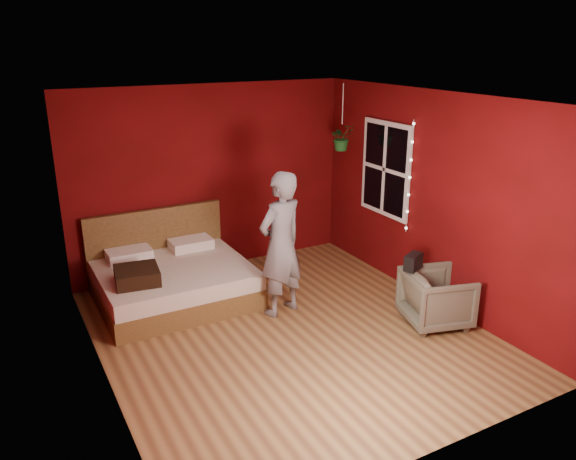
# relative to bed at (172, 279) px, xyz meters

# --- Properties ---
(floor) EXTENTS (4.50, 4.50, 0.00)m
(floor) POSITION_rel_bed_xyz_m (0.87, -1.50, -0.26)
(floor) COLOR olive
(floor) RESTS_ON ground
(room_walls) EXTENTS (4.04, 4.54, 2.62)m
(room_walls) POSITION_rel_bed_xyz_m (0.87, -1.50, 1.42)
(room_walls) COLOR #670A0D
(room_walls) RESTS_ON ground
(window) EXTENTS (0.05, 0.97, 1.27)m
(window) POSITION_rel_bed_xyz_m (2.84, -0.60, 1.24)
(window) COLOR white
(window) RESTS_ON room_walls
(fairy_lights) EXTENTS (0.04, 0.04, 1.45)m
(fairy_lights) POSITION_rel_bed_xyz_m (2.81, -1.13, 1.24)
(fairy_lights) COLOR silver
(fairy_lights) RESTS_ON room_walls
(bed) EXTENTS (1.85, 1.57, 1.01)m
(bed) POSITION_rel_bed_xyz_m (0.00, 0.00, 0.00)
(bed) COLOR brown
(bed) RESTS_ON ground
(person) EXTENTS (0.73, 0.59, 1.75)m
(person) POSITION_rel_bed_xyz_m (1.03, -1.00, 0.61)
(person) COLOR slate
(person) RESTS_ON ground
(armchair) EXTENTS (0.87, 0.85, 0.65)m
(armchair) POSITION_rel_bed_xyz_m (2.47, -2.12, 0.06)
(armchair) COLOR #666550
(armchair) RESTS_ON ground
(handbag) EXTENTS (0.28, 0.22, 0.18)m
(handbag) POSITION_rel_bed_xyz_m (2.28, -1.90, 0.47)
(handbag) COLOR black
(handbag) RESTS_ON armchair
(throw_pillow) EXTENTS (0.56, 0.56, 0.18)m
(throw_pillow) POSITION_rel_bed_xyz_m (-0.51, -0.34, 0.28)
(throw_pillow) COLOR black
(throw_pillow) RESTS_ON bed
(hanging_plant) EXTENTS (0.32, 0.28, 0.90)m
(hanging_plant) POSITION_rel_bed_xyz_m (2.45, -0.11, 1.62)
(hanging_plant) COLOR silver
(hanging_plant) RESTS_ON room_walls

